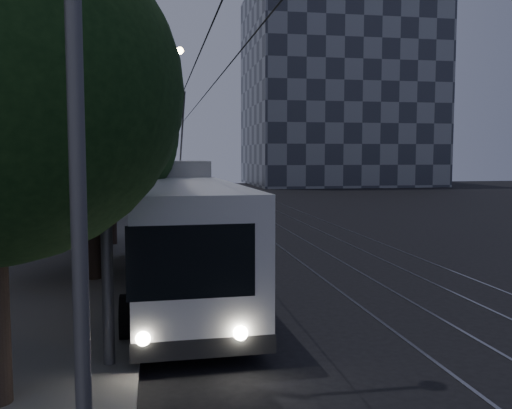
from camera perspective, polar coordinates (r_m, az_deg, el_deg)
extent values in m
plane|color=black|center=(16.06, 7.31, -8.58)|extent=(120.00, 120.00, 0.00)
cube|color=gray|center=(35.21, -14.48, -1.17)|extent=(5.00, 90.00, 0.15)
cube|color=gray|center=(35.45, -1.85, -1.08)|extent=(0.08, 90.00, 0.02)
cube|color=gray|center=(35.68, 0.44, -1.04)|extent=(0.08, 90.00, 0.02)
cube|color=gray|center=(35.99, 2.89, -0.99)|extent=(0.08, 90.00, 0.02)
cube|color=gray|center=(36.34, 5.10, -0.95)|extent=(0.08, 90.00, 0.02)
cylinder|color=black|center=(34.96, -8.65, 7.96)|extent=(0.02, 90.00, 0.02)
cylinder|color=black|center=(34.99, -7.50, 7.97)|extent=(0.02, 90.00, 0.02)
cylinder|color=#5B5B5E|center=(5.01, -17.23, -3.95)|extent=(0.14, 0.14, 6.00)
cylinder|color=#5B5B5E|center=(24.93, -11.40, 3.16)|extent=(0.14, 0.14, 6.00)
cylinder|color=#5B5B5E|center=(44.92, -10.75, 3.94)|extent=(0.14, 0.14, 6.00)
cylinder|color=#5B5B5E|center=(64.91, -10.50, 4.25)|extent=(0.14, 0.14, 6.00)
cube|color=#373B46|center=(73.95, 8.16, 11.35)|extent=(22.00, 18.00, 24.00)
cube|color=#BDBDBF|center=(15.34, -7.75, -2.73)|extent=(2.87, 11.64, 2.74)
cube|color=black|center=(15.55, -7.70, -7.21)|extent=(2.91, 11.68, 0.34)
cube|color=black|center=(15.80, -7.82, -2.06)|extent=(2.84, 9.23, 1.01)
cube|color=black|center=(9.63, -6.46, -5.72)|extent=(2.16, 0.16, 1.25)
cube|color=black|center=(21.03, -8.35, -0.05)|extent=(1.96, 0.15, 0.96)
cube|color=#27EE43|center=(9.51, -6.51, -0.58)|extent=(1.54, 0.11, 0.31)
cube|color=#949497|center=(18.10, -8.16, 3.57)|extent=(2.13, 2.19, 0.48)
sphere|color=white|center=(9.88, -11.24, -13.00)|extent=(0.25, 0.25, 0.25)
sphere|color=white|center=(9.97, -1.55, -12.74)|extent=(0.25, 0.25, 0.25)
cylinder|color=#5B5B5E|center=(19.11, -9.17, 6.82)|extent=(0.06, 4.36, 2.47)
cylinder|color=#5B5B5E|center=(19.12, -7.42, 6.85)|extent=(0.06, 4.36, 2.47)
cylinder|color=black|center=(11.97, -12.74, -11.02)|extent=(0.29, 0.96, 0.96)
cylinder|color=black|center=(12.08, -1.31, -10.75)|extent=(0.29, 0.96, 0.96)
cylinder|color=black|center=(18.05, -11.77, -5.57)|extent=(0.29, 0.96, 0.96)
cylinder|color=black|center=(18.12, -4.27, -5.44)|extent=(0.29, 0.96, 0.96)
cylinder|color=black|center=(19.87, -11.60, -4.60)|extent=(0.29, 0.96, 0.96)
cylinder|color=black|center=(19.93, -4.80, -4.48)|extent=(0.29, 0.96, 0.96)
imported|color=#A2A4AA|center=(28.27, -5.89, -0.98)|extent=(3.21, 6.16, 1.66)
imported|color=silver|center=(29.81, -9.17, -1.02)|extent=(2.66, 4.20, 1.33)
imported|color=#B1B2B6|center=(38.88, -6.99, 0.45)|extent=(3.49, 5.19, 1.40)
imported|color=silver|center=(39.54, -8.40, 0.45)|extent=(2.25, 4.21, 1.32)
imported|color=white|center=(48.70, -8.33, 1.41)|extent=(2.65, 4.68, 1.50)
cylinder|color=black|center=(17.28, -15.95, -3.81)|extent=(0.44, 0.44, 2.34)
ellipsoid|color=black|center=(17.09, -16.20, 6.27)|extent=(4.96, 4.96, 4.46)
cylinder|color=black|center=(23.83, -14.29, -1.19)|extent=(0.44, 0.44, 2.50)
ellipsoid|color=black|center=(23.71, -14.47, 6.85)|extent=(5.56, 5.56, 5.00)
cylinder|color=black|center=(32.84, -13.97, 0.41)|extent=(0.44, 0.44, 2.43)
ellipsoid|color=black|center=(32.75, -14.07, 5.43)|extent=(4.42, 4.42, 3.98)
cylinder|color=black|center=(43.65, -12.88, 1.77)|extent=(0.44, 0.44, 2.79)
ellipsoid|color=black|center=(43.59, -12.95, 5.67)|extent=(4.20, 4.20, 3.78)
cylinder|color=black|center=(47.95, -12.10, 1.71)|extent=(0.44, 0.44, 2.20)
ellipsoid|color=black|center=(47.88, -12.16, 4.97)|extent=(4.34, 4.34, 3.90)
cylinder|color=#5B5B5E|center=(10.08, -15.13, 14.72)|extent=(0.20, 0.20, 10.98)
cylinder|color=#5B5B5E|center=(35.43, -11.15, 7.37)|extent=(0.20, 0.20, 10.57)
cylinder|color=#5B5B5E|center=(35.97, -9.37, 15.16)|extent=(2.32, 0.12, 0.12)
sphere|color=#FFD88C|center=(35.98, -7.62, 15.01)|extent=(0.44, 0.44, 0.44)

